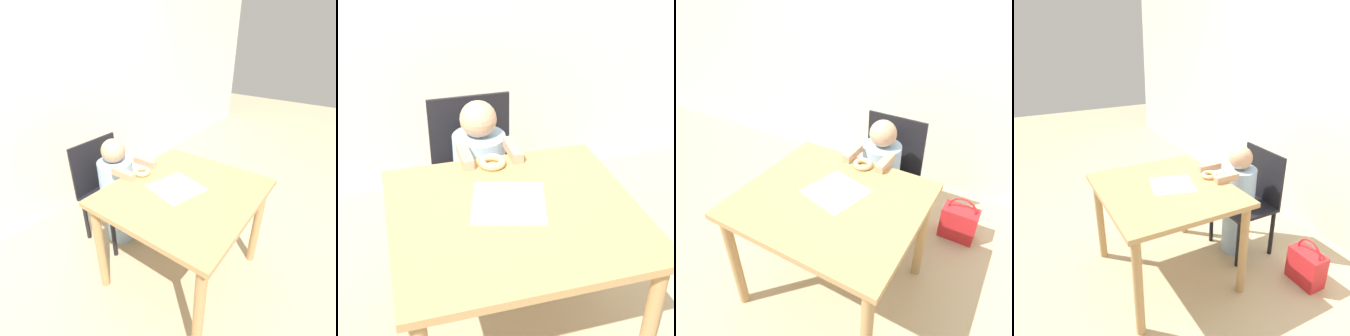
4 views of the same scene
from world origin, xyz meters
TOP-DOWN VIEW (x-y plane):
  - wall_back at (0.00, 1.48)m, footprint 8.00×0.05m
  - dining_table at (0.00, 0.00)m, footprint 0.98×0.89m
  - chair at (0.00, 0.77)m, footprint 0.46×0.41m
  - child_figure at (0.00, 0.65)m, footprint 0.28×0.44m
  - donut at (-0.00, 0.36)m, footprint 0.12×0.12m
  - napkin at (-0.01, 0.06)m, footprint 0.36×0.36m
  - handbag at (0.58, 0.88)m, footprint 0.26×0.15m
  - plate at (0.00, 0.06)m, footprint 0.14×0.14m

SIDE VIEW (x-z plane):
  - handbag at x=0.58m, z-range -0.04..0.33m
  - chair at x=0.00m, z-range 0.02..0.90m
  - child_figure at x=0.00m, z-range 0.00..0.94m
  - dining_table at x=0.00m, z-range 0.26..1.01m
  - napkin at x=-0.01m, z-range 0.75..0.75m
  - plate at x=0.00m, z-range 0.75..0.75m
  - donut at x=0.00m, z-range 0.75..0.78m
  - wall_back at x=0.00m, z-range 0.00..2.50m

